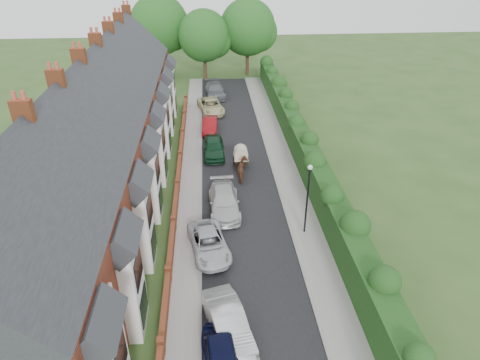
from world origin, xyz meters
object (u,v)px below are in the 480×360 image
at_px(car_white, 224,201).
at_px(car_green, 214,147).
at_px(lamppost, 308,191).
at_px(car_red, 210,125).
at_px(horse_cart, 241,155).
at_px(car_grey, 215,90).
at_px(horse, 243,170).
at_px(car_silver_a, 228,323).
at_px(car_silver_b, 209,243).
at_px(car_beige, 211,106).

bearing_deg(car_white, car_green, 91.71).
relative_size(lamppost, car_red, 1.26).
bearing_deg(horse_cart, car_grey, 95.21).
bearing_deg(car_green, lamppost, -65.12).
bearing_deg(car_grey, horse_cart, -89.50).
height_order(car_grey, horse, horse).
bearing_deg(car_white, horse_cart, 73.67).
height_order(car_white, car_grey, car_grey).
height_order(car_green, horse, horse).
xyz_separation_m(car_silver_a, horse, (2.02, 15.50, 0.11)).
bearing_deg(car_white, horse, 66.79).
xyz_separation_m(lamppost, car_silver_a, (-5.54, -7.97, -2.53)).
height_order(car_silver_a, car_silver_b, car_silver_a).
relative_size(car_silver_b, horse_cart, 1.74).
bearing_deg(car_green, car_silver_b, -93.07).
distance_m(car_white, car_grey, 25.56).
bearing_deg(car_white, lamppost, -32.74).
relative_size(lamppost, horse, 2.48).
distance_m(lamppost, car_white, 6.62).
xyz_separation_m(lamppost, car_white, (-5.24, 3.15, -2.54)).
xyz_separation_m(car_green, car_beige, (-0.09, 11.04, -0.07)).
bearing_deg(horse, lamppost, 117.16).
height_order(car_silver_b, horse, horse).
relative_size(lamppost, car_white, 1.00).
xyz_separation_m(car_silver_b, car_white, (1.16, 4.62, 0.10)).
relative_size(car_silver_b, car_grey, 0.88).
xyz_separation_m(car_green, horse_cart, (2.27, -2.43, 0.33)).
xyz_separation_m(car_silver_b, car_green, (0.62, 13.67, 0.13)).
relative_size(car_silver_a, car_white, 0.89).
distance_m(lamppost, horse_cart, 10.61).
bearing_deg(horse, car_white, 70.64).
xyz_separation_m(car_silver_a, car_red, (-0.50, 25.77, -0.09)).
bearing_deg(car_white, car_grey, 88.29).
relative_size(car_silver_a, car_red, 1.13).
xyz_separation_m(car_white, horse, (1.73, 4.38, 0.13)).
relative_size(car_silver_a, car_beige, 0.89).
relative_size(car_beige, car_grey, 0.97).
relative_size(car_silver_a, car_green, 1.00).
bearing_deg(car_grey, car_white, -94.70).
relative_size(car_silver_b, horse, 2.27).
bearing_deg(horse, car_green, -61.96).
xyz_separation_m(car_red, horse_cart, (2.53, -8.03, 0.45)).
xyz_separation_m(car_silver_a, car_grey, (0.30, 36.68, 0.01)).
bearing_deg(car_silver_b, car_beige, 77.74).
distance_m(car_white, car_beige, 20.10).
height_order(car_silver_b, car_beige, car_beige).
bearing_deg(car_red, car_green, -84.08).
height_order(car_white, car_red, car_white).
distance_m(car_green, car_grey, 16.52).
bearing_deg(car_grey, car_beige, -101.25).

